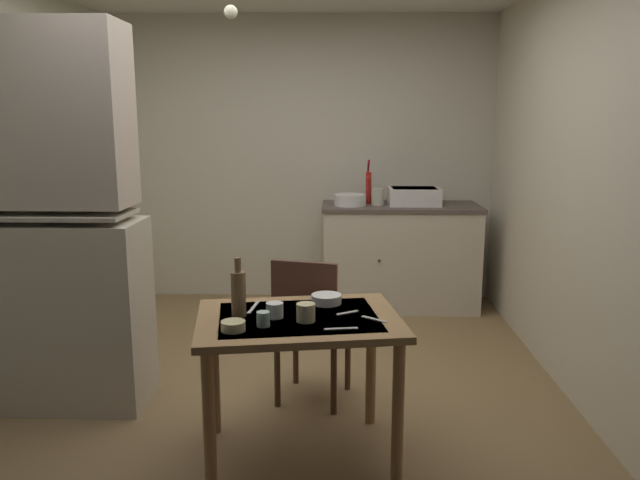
# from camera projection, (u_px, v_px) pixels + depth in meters

# --- Properties ---
(ground_plane) EXTENTS (5.32, 5.32, 0.00)m
(ground_plane) POSITION_uv_depth(u_px,v_px,m) (279.00, 394.00, 3.82)
(ground_plane) COLOR olive
(wall_back) EXTENTS (3.61, 0.10, 2.57)m
(wall_back) POSITION_uv_depth(u_px,v_px,m) (300.00, 160.00, 5.74)
(wall_back) COLOR beige
(wall_back) RESTS_ON ground
(wall_right) EXTENTS (0.10, 4.42, 2.57)m
(wall_right) POSITION_uv_depth(u_px,v_px,m) (594.00, 186.00, 3.52)
(wall_right) COLOR beige
(wall_right) RESTS_ON ground
(hutch_cabinet) EXTENTS (0.97, 0.46, 2.18)m
(hutch_cabinet) POSITION_uv_depth(u_px,v_px,m) (55.00, 233.00, 3.53)
(hutch_cabinet) COLOR beige
(hutch_cabinet) RESTS_ON ground
(counter_cabinet) EXTENTS (1.37, 0.64, 0.92)m
(counter_cabinet) POSITION_uv_depth(u_px,v_px,m) (400.00, 256.00, 5.51)
(counter_cabinet) COLOR beige
(counter_cabinet) RESTS_ON ground
(sink_basin) EXTENTS (0.44, 0.34, 0.15)m
(sink_basin) POSITION_uv_depth(u_px,v_px,m) (414.00, 196.00, 5.40)
(sink_basin) COLOR white
(sink_basin) RESTS_ON counter_cabinet
(hand_pump) EXTENTS (0.05, 0.27, 0.39)m
(hand_pump) POSITION_uv_depth(u_px,v_px,m) (369.00, 185.00, 5.44)
(hand_pump) COLOR #B21E19
(hand_pump) RESTS_ON counter_cabinet
(mixing_bowl_counter) EXTENTS (0.28, 0.28, 0.10)m
(mixing_bowl_counter) POSITION_uv_depth(u_px,v_px,m) (350.00, 200.00, 5.37)
(mixing_bowl_counter) COLOR white
(mixing_bowl_counter) RESTS_ON counter_cabinet
(stoneware_crock) EXTENTS (0.11, 0.11, 0.15)m
(stoneware_crock) POSITION_uv_depth(u_px,v_px,m) (378.00, 197.00, 5.39)
(stoneware_crock) COLOR beige
(stoneware_crock) RESTS_ON counter_cabinet
(dining_table) EXTENTS (1.07, 0.85, 0.73)m
(dining_table) POSITION_uv_depth(u_px,v_px,m) (299.00, 338.00, 3.01)
(dining_table) COLOR #9F774A
(dining_table) RESTS_ON ground
(chair_far_side) EXTENTS (0.49, 0.49, 0.88)m
(chair_far_side) POSITION_uv_depth(u_px,v_px,m) (310.00, 327.00, 3.61)
(chair_far_side) COLOR #4D3321
(chair_far_side) RESTS_ON ground
(serving_bowl_wide) EXTENTS (0.11, 0.11, 0.04)m
(serving_bowl_wide) POSITION_uv_depth(u_px,v_px,m) (233.00, 326.00, 2.79)
(serving_bowl_wide) COLOR beige
(serving_bowl_wide) RESTS_ON dining_table
(soup_bowl_small) EXTENTS (0.16, 0.16, 0.05)m
(soup_bowl_small) POSITION_uv_depth(u_px,v_px,m) (326.00, 299.00, 3.20)
(soup_bowl_small) COLOR white
(soup_bowl_small) RESTS_ON dining_table
(mug_dark) EXTENTS (0.09, 0.09, 0.09)m
(mug_dark) POSITION_uv_depth(u_px,v_px,m) (306.00, 312.00, 2.92)
(mug_dark) COLOR beige
(mug_dark) RESTS_ON dining_table
(mug_tall) EXTENTS (0.08, 0.08, 0.07)m
(mug_tall) POSITION_uv_depth(u_px,v_px,m) (275.00, 310.00, 2.97)
(mug_tall) COLOR white
(mug_tall) RESTS_ON dining_table
(teacup_mint) EXTENTS (0.06, 0.06, 0.07)m
(teacup_mint) POSITION_uv_depth(u_px,v_px,m) (263.00, 319.00, 2.85)
(teacup_mint) COLOR #ADD1C1
(teacup_mint) RESTS_ON dining_table
(glass_bottle) EXTENTS (0.07, 0.07, 0.29)m
(glass_bottle) POSITION_uv_depth(u_px,v_px,m) (238.00, 292.00, 2.98)
(glass_bottle) COLOR olive
(glass_bottle) RESTS_ON dining_table
(table_knife) EXTENTS (0.04, 0.21, 0.00)m
(table_knife) POSITION_uv_depth(u_px,v_px,m) (253.00, 307.00, 3.13)
(table_knife) COLOR silver
(table_knife) RESTS_ON dining_table
(teaspoon_near_bowl) EXTENTS (0.12, 0.10, 0.00)m
(teaspoon_near_bowl) POSITION_uv_depth(u_px,v_px,m) (374.00, 319.00, 2.95)
(teaspoon_near_bowl) COLOR beige
(teaspoon_near_bowl) RESTS_ON dining_table
(teaspoon_by_cup) EXTENTS (0.16, 0.04, 0.00)m
(teaspoon_by_cup) POSITION_uv_depth(u_px,v_px,m) (341.00, 329.00, 2.81)
(teaspoon_by_cup) COLOR beige
(teaspoon_by_cup) RESTS_ON dining_table
(serving_spoon) EXTENTS (0.11, 0.08, 0.00)m
(serving_spoon) POSITION_uv_depth(u_px,v_px,m) (348.00, 313.00, 3.04)
(serving_spoon) COLOR beige
(serving_spoon) RESTS_ON dining_table
(pendant_bulb) EXTENTS (0.08, 0.08, 0.08)m
(pendant_bulb) POSITION_uv_depth(u_px,v_px,m) (231.00, 12.00, 3.62)
(pendant_bulb) COLOR #F9EFCC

